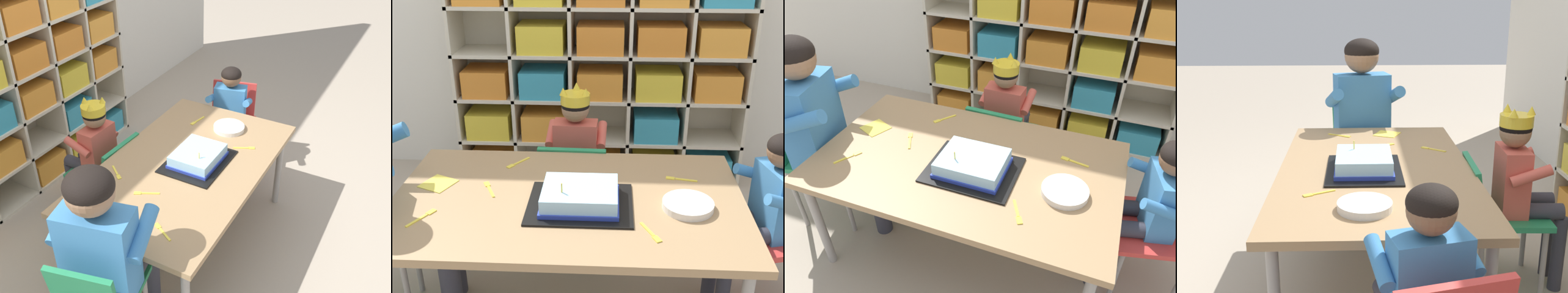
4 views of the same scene
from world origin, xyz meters
TOP-DOWN VIEW (x-y plane):
  - ground at (0.00, 0.00)m, footprint 16.00×16.00m
  - activity_table at (0.00, 0.00)m, footprint 1.33×0.80m
  - classroom_chair_blue at (-0.02, 0.53)m, footprint 0.35×0.35m
  - child_with_crown at (-0.01, 0.63)m, footprint 0.30×0.31m
  - classroom_chair_adult_side at (-0.84, -0.06)m, footprint 0.41×0.37m
  - adult_helper_seated at (-0.73, -0.03)m, footprint 0.47×0.45m
  - guest_at_table_side at (0.77, 0.10)m, footprint 0.33×0.33m
  - birthday_cake_on_tray at (0.05, -0.05)m, footprint 0.38×0.31m
  - paper_plate_stack at (0.44, -0.05)m, footprint 0.19×0.19m
  - paper_napkin_square at (-0.53, 0.08)m, footprint 0.15×0.15m
  - fork_by_napkin at (0.44, 0.17)m, footprint 0.13×0.04m
  - fork_beside_plate_stack at (-0.31, 0.05)m, footprint 0.07×0.12m
  - fork_scattered_mid_table at (0.30, -0.22)m, footprint 0.07×0.12m
  - fork_near_child_seat at (-0.50, -0.16)m, footprint 0.08×0.12m
  - fork_at_table_front_edge at (-0.24, 0.27)m, footprint 0.09×0.11m

SIDE VIEW (x-z plane):
  - ground at x=0.00m, z-range 0.00..0.00m
  - classroom_chair_blue at x=-0.02m, z-range 0.06..0.64m
  - classroom_chair_adult_side at x=-0.84m, z-range 0.08..0.78m
  - guest_at_table_side at x=0.77m, z-range 0.11..0.90m
  - child_with_crown at x=-0.01m, z-range 0.10..0.92m
  - activity_table at x=0.00m, z-range 0.24..0.80m
  - paper_napkin_square at x=-0.53m, z-range 0.56..0.57m
  - fork_by_napkin at x=0.44m, z-range 0.56..0.57m
  - fork_beside_plate_stack at x=-0.31m, z-range 0.56..0.57m
  - fork_scattered_mid_table at x=0.30m, z-range 0.56..0.57m
  - fork_near_child_seat at x=-0.50m, z-range 0.56..0.57m
  - fork_at_table_front_edge at x=-0.24m, z-range 0.56..0.57m
  - paper_plate_stack at x=0.44m, z-range 0.56..0.59m
  - birthday_cake_on_tray at x=0.05m, z-range 0.54..0.65m
  - adult_helper_seated at x=-0.73m, z-range 0.12..1.16m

